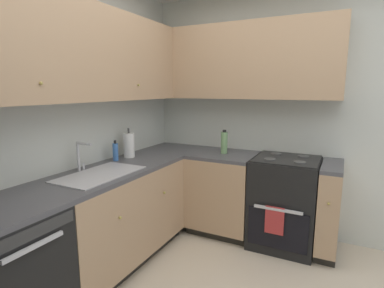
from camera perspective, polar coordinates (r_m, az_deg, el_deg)
wall_back at (r=2.62m, az=-26.09°, el=3.19°), size 3.54×0.05×2.57m
wall_right at (r=3.36m, az=18.57°, el=5.04°), size 0.05×3.26×2.57m
dishwasher at (r=2.30m, az=-31.85°, el=-21.01°), size 0.60×0.63×0.85m
lower_cabinets_back at (r=2.88m, az=-14.02°, el=-13.23°), size 1.43×0.62×0.85m
countertop_back at (r=2.73m, az=-14.41°, el=-4.81°), size 2.63×0.60×0.03m
lower_cabinets_right at (r=3.33m, az=9.66°, el=-9.82°), size 0.62×1.49×0.85m
countertop_right at (r=3.20m, az=9.88°, el=-2.44°), size 0.60×1.49×0.03m
oven_range at (r=3.25m, az=17.01°, el=-10.25°), size 0.68×0.62×1.03m
upper_cabinets_back at (r=2.64m, az=-20.14°, el=15.74°), size 2.31×0.34×0.76m
upper_cabinets_right at (r=3.31m, az=8.70°, el=15.00°), size 0.32×2.04×0.76m
sink at (r=2.58m, az=-16.86°, el=-6.38°), size 0.71×0.40×0.10m
faucet at (r=2.68m, az=-20.26°, el=-1.79°), size 0.07×0.16×0.25m
soap_bottle at (r=3.00m, az=-14.20°, el=-1.42°), size 0.05×0.05×0.20m
paper_towel_roll at (r=3.11m, az=-11.77°, el=-0.22°), size 0.11×0.11×0.30m
oil_bottle at (r=3.25m, az=6.07°, el=0.28°), size 0.07×0.07×0.25m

